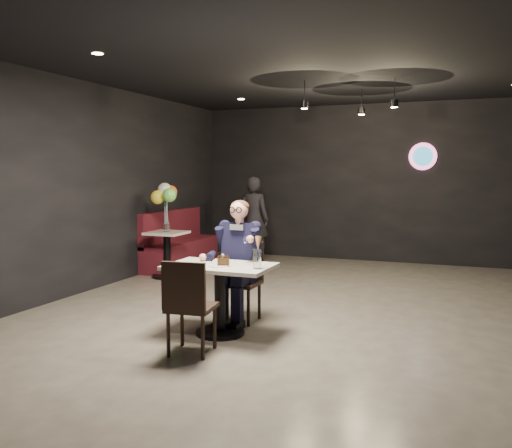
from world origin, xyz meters
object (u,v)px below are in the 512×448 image
at_px(main_table, 220,299).
at_px(chair_far, 240,282).
at_px(balloon_vase, 167,227).
at_px(side_table, 167,255).
at_px(chair_near, 192,305).
at_px(booth_bench, 181,238).
at_px(sundae_glass, 257,259).
at_px(passerby, 254,219).
at_px(seated_man, 240,259).

relative_size(main_table, chair_far, 1.20).
height_order(main_table, balloon_vase, balloon_vase).
bearing_deg(side_table, chair_far, -42.66).
bearing_deg(chair_near, booth_bench, 113.30).
relative_size(chair_far, sundae_glass, 4.79).
distance_m(chair_near, balloon_vase, 3.81).
bearing_deg(passerby, chair_near, 107.79).
bearing_deg(chair_far, balloon_vase, 137.34).
bearing_deg(balloon_vase, chair_far, -42.66).
bearing_deg(main_table, booth_bench, 124.66).
bearing_deg(balloon_vase, passerby, 67.79).
bearing_deg(chair_near, seated_man, 82.94).
relative_size(sundae_glass, balloon_vase, 1.24).
distance_m(main_table, chair_near, 0.64).
bearing_deg(seated_man, balloon_vase, 137.34).
distance_m(sundae_glass, booth_bench, 4.60).
relative_size(chair_far, seated_man, 0.64).
bearing_deg(sundae_glass, seated_man, 126.00).
height_order(chair_far, passerby, passerby).
relative_size(seated_man, sundae_glass, 7.50).
relative_size(chair_far, booth_bench, 0.45).
bearing_deg(main_table, sundae_glass, -8.58).
bearing_deg(balloon_vase, sundae_glass, -45.02).
height_order(side_table, passerby, passerby).
distance_m(sundae_glass, balloon_vase, 3.64).
bearing_deg(passerby, chair_far, 112.10).
bearing_deg(side_table, passerby, 67.79).
bearing_deg(seated_man, booth_bench, 129.35).
height_order(main_table, seated_man, seated_man).
relative_size(main_table, booth_bench, 0.54).
bearing_deg(main_table, chair_far, 90.00).
bearing_deg(chair_far, sundae_glass, -54.00).
relative_size(seated_man, balloon_vase, 9.28).
bearing_deg(sundae_glass, balloon_vase, 134.98).
relative_size(side_table, passerby, 0.44).
bearing_deg(booth_bench, sundae_glass, -51.21).
xyz_separation_m(booth_bench, balloon_vase, (0.30, -1.00, 0.32)).
bearing_deg(side_table, balloon_vase, 0.00).
distance_m(main_table, passerby, 4.63).
xyz_separation_m(main_table, sundae_glass, (0.45, -0.07, 0.47)).
bearing_deg(main_table, seated_man, 90.00).
bearing_deg(main_table, balloon_vase, 130.28).
bearing_deg(booth_bench, passerby, 39.83).
distance_m(main_table, side_table, 3.29).
distance_m(main_table, seated_man, 0.65).
height_order(main_table, sundae_glass, sundae_glass).
distance_m(chair_far, booth_bench, 3.83).
xyz_separation_m(sundae_glass, side_table, (-2.58, 2.58, -0.48)).
distance_m(booth_bench, balloon_vase, 1.09).
height_order(chair_far, chair_near, same).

